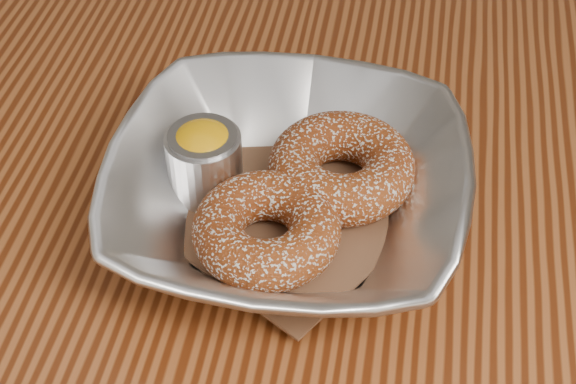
% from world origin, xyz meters
% --- Properties ---
extents(table, '(1.20, 0.80, 0.75)m').
position_xyz_m(table, '(0.00, 0.00, 0.65)').
color(table, brown).
rests_on(table, ground_plane).
extents(serving_bowl, '(0.23, 0.23, 0.06)m').
position_xyz_m(serving_bowl, '(0.03, 0.05, 0.78)').
color(serving_bowl, silver).
rests_on(serving_bowl, table).
extents(parchment, '(0.20, 0.20, 0.00)m').
position_xyz_m(parchment, '(0.03, 0.05, 0.76)').
color(parchment, brown).
rests_on(parchment, table).
extents(donut_back, '(0.13, 0.13, 0.03)m').
position_xyz_m(donut_back, '(0.06, 0.08, 0.78)').
color(donut_back, maroon).
rests_on(donut_back, parchment).
extents(donut_front, '(0.11, 0.11, 0.03)m').
position_xyz_m(donut_front, '(0.03, 0.02, 0.78)').
color(donut_front, maroon).
rests_on(donut_front, parchment).
extents(ramekin, '(0.05, 0.05, 0.05)m').
position_xyz_m(ramekin, '(-0.03, 0.07, 0.79)').
color(ramekin, silver).
rests_on(ramekin, table).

